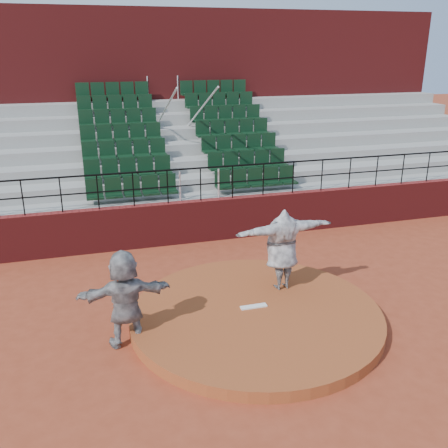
# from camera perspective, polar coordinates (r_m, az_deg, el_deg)

# --- Properties ---
(ground) EXTENTS (90.00, 90.00, 0.00)m
(ground) POSITION_cam_1_polar(r_m,az_deg,el_deg) (11.23, 3.64, -10.93)
(ground) COLOR #963A21
(ground) RESTS_ON ground
(pitchers_mound) EXTENTS (5.50, 5.50, 0.25)m
(pitchers_mound) POSITION_cam_1_polar(r_m,az_deg,el_deg) (11.16, 3.66, -10.37)
(pitchers_mound) COLOR #994622
(pitchers_mound) RESTS_ON ground
(pitching_rubber) EXTENTS (0.60, 0.15, 0.03)m
(pitching_rubber) POSITION_cam_1_polar(r_m,az_deg,el_deg) (11.22, 3.41, -9.39)
(pitching_rubber) COLOR white
(pitching_rubber) RESTS_ON pitchers_mound
(boundary_wall) EXTENTS (24.00, 0.30, 1.30)m
(boundary_wall) POSITION_cam_1_polar(r_m,az_deg,el_deg) (15.32, -2.62, 0.39)
(boundary_wall) COLOR maroon
(boundary_wall) RESTS_ON ground
(wall_railing) EXTENTS (24.04, 0.05, 1.03)m
(wall_railing) POSITION_cam_1_polar(r_m,az_deg,el_deg) (14.92, -2.70, 5.40)
(wall_railing) COLOR black
(wall_railing) RESTS_ON boundary_wall
(seating_deck) EXTENTS (24.00, 5.97, 4.63)m
(seating_deck) POSITION_cam_1_polar(r_m,az_deg,el_deg) (18.52, -5.37, 6.27)
(seating_deck) COLOR gray
(seating_deck) RESTS_ON ground
(press_box_facade) EXTENTS (24.00, 3.00, 7.10)m
(press_box_facade) POSITION_cam_1_polar(r_m,az_deg,el_deg) (22.02, -7.60, 13.92)
(press_box_facade) COLOR maroon
(press_box_facade) RESTS_ON ground
(pitcher) EXTENTS (2.46, 0.85, 1.97)m
(pitcher) POSITION_cam_1_polar(r_m,az_deg,el_deg) (11.73, 6.66, -2.87)
(pitcher) COLOR black
(pitcher) RESTS_ON pitchers_mound
(fielder) EXTENTS (1.88, 0.62, 2.02)m
(fielder) POSITION_cam_1_polar(r_m,az_deg,el_deg) (10.13, -11.23, -8.36)
(fielder) COLOR black
(fielder) RESTS_ON ground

